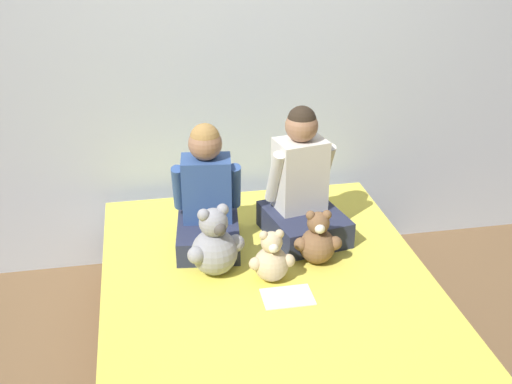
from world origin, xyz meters
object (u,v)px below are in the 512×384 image
teddy_bear_held_by_left_child (214,245)px  child_on_right (302,189)px  teddy_bear_between_children (271,259)px  bed (273,336)px  sign_card (288,297)px  teddy_bear_held_by_right_child (318,241)px  child_on_left (207,199)px

teddy_bear_held_by_left_child → child_on_right: bearing=10.4°
teddy_bear_between_children → bed: bearing=-96.8°
teddy_bear_between_children → sign_card: teddy_bear_between_children is taller
teddy_bear_between_children → child_on_right: bearing=59.1°
teddy_bear_held_by_left_child → sign_card: size_ratio=1.53×
bed → child_on_right: (0.24, 0.48, 0.46)m
child_on_right → teddy_bear_held_by_right_child: bearing=-100.3°
child_on_left → child_on_right: size_ratio=0.91×
child_on_right → teddy_bear_held_by_left_child: 0.54m
child_on_right → teddy_bear_between_children: 0.46m
bed → teddy_bear_held_by_right_child: size_ratio=7.67×
teddy_bear_between_children → sign_card: bearing=-74.6°
child_on_right → sign_card: 0.60m
teddy_bear_held_by_right_child → child_on_left: bearing=155.5°
teddy_bear_held_by_right_child → teddy_bear_between_children: bearing=-149.7°
teddy_bear_held_by_right_child → child_on_right: bearing=97.8°
teddy_bear_between_children → sign_card: size_ratio=1.14×
child_on_right → teddy_bear_held_by_right_child: size_ratio=2.48×
bed → teddy_bear_between_children: bearing=83.1°
child_on_left → teddy_bear_held_by_left_child: size_ratio=1.81×
child_on_right → teddy_bear_held_by_left_child: (-0.45, -0.27, -0.10)m
child_on_right → teddy_bear_held_by_left_child: bearing=-160.6°
bed → teddy_bear_held_by_left_child: (-0.22, 0.20, 0.36)m
bed → teddy_bear_held_by_left_child: teddy_bear_held_by_left_child is taller
child_on_left → sign_card: size_ratio=2.77×
teddy_bear_held_by_left_child → teddy_bear_held_by_right_child: teddy_bear_held_by_left_child is taller
child_on_left → sign_card: bearing=-56.3°
child_on_right → teddy_bear_between_children: (-0.22, -0.37, -0.14)m
teddy_bear_held_by_left_child → sign_card: (0.27, -0.24, -0.13)m
sign_card → teddy_bear_between_children: bearing=105.3°
teddy_bear_held_by_left_child → sign_card: teddy_bear_held_by_left_child is taller
child_on_left → teddy_bear_held_by_left_child: bearing=-84.1°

